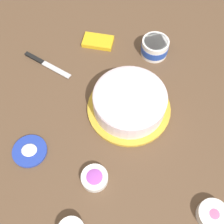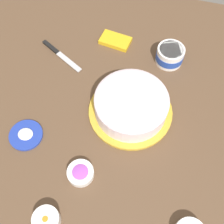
{
  "view_description": "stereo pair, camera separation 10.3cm",
  "coord_description": "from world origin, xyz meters",
  "px_view_note": "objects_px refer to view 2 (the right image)",
  "views": [
    {
      "loc": [
        -0.07,
        0.48,
        0.93
      ],
      "look_at": [
        -0.03,
        -0.02,
        0.04
      ],
      "focal_mm": 44.75,
      "sensor_mm": 36.0,
      "label": 1
    },
    {
      "loc": [
        -0.17,
        0.47,
        0.93
      ],
      "look_at": [
        -0.03,
        -0.02,
        0.04
      ],
      "focal_mm": 44.75,
      "sensor_mm": 36.0,
      "label": 2
    }
  ],
  "objects_px": {
    "frosted_cake": "(131,105)",
    "spreading_knife": "(58,53)",
    "sprinkle_bowl_orange": "(46,220)",
    "candy_box_lower": "(115,41)",
    "sprinkle_bowl_rainbow": "(81,173)",
    "frosting_tub": "(170,55)",
    "frosting_tub_lid": "(26,135)"
  },
  "relations": [
    {
      "from": "frosted_cake",
      "to": "spreading_knife",
      "type": "xyz_separation_m",
      "value": [
        0.37,
        -0.2,
        -0.05
      ]
    },
    {
      "from": "frosted_cake",
      "to": "sprinkle_bowl_orange",
      "type": "distance_m",
      "value": 0.48
    },
    {
      "from": "frosted_cake",
      "to": "sprinkle_bowl_orange",
      "type": "height_order",
      "value": "frosted_cake"
    },
    {
      "from": "candy_box_lower",
      "to": "sprinkle_bowl_rainbow",
      "type": "bearing_deg",
      "value": 101.53
    },
    {
      "from": "frosting_tub",
      "to": "candy_box_lower",
      "type": "bearing_deg",
      "value": -9.89
    },
    {
      "from": "frosted_cake",
      "to": "sprinkle_bowl_orange",
      "type": "relative_size",
      "value": 3.77
    },
    {
      "from": "frosting_tub_lid",
      "to": "sprinkle_bowl_orange",
      "type": "bearing_deg",
      "value": 126.23
    },
    {
      "from": "frosting_tub",
      "to": "sprinkle_bowl_rainbow",
      "type": "bearing_deg",
      "value": 70.46
    },
    {
      "from": "spreading_knife",
      "to": "sprinkle_bowl_rainbow",
      "type": "bearing_deg",
      "value": 118.9
    },
    {
      "from": "frosted_cake",
      "to": "sprinkle_bowl_rainbow",
      "type": "relative_size",
      "value": 3.53
    },
    {
      "from": "frosting_tub",
      "to": "sprinkle_bowl_rainbow",
      "type": "xyz_separation_m",
      "value": [
        0.2,
        0.57,
        -0.02
      ]
    },
    {
      "from": "frosting_tub",
      "to": "candy_box_lower",
      "type": "height_order",
      "value": "frosting_tub"
    },
    {
      "from": "frosting_tub",
      "to": "sprinkle_bowl_orange",
      "type": "relative_size",
      "value": 1.36
    },
    {
      "from": "frosted_cake",
      "to": "spreading_knife",
      "type": "distance_m",
      "value": 0.42
    },
    {
      "from": "spreading_knife",
      "to": "candy_box_lower",
      "type": "xyz_separation_m",
      "value": [
        -0.22,
        -0.13,
        0.0
      ]
    },
    {
      "from": "sprinkle_bowl_rainbow",
      "to": "frosting_tub_lid",
      "type": "bearing_deg",
      "value": -19.4
    },
    {
      "from": "spreading_knife",
      "to": "candy_box_lower",
      "type": "height_order",
      "value": "candy_box_lower"
    },
    {
      "from": "spreading_knife",
      "to": "sprinkle_bowl_rainbow",
      "type": "distance_m",
      "value": 0.55
    },
    {
      "from": "frosting_tub_lid",
      "to": "sprinkle_bowl_rainbow",
      "type": "xyz_separation_m",
      "value": [
        -0.24,
        0.08,
        0.01
      ]
    },
    {
      "from": "frosting_tub",
      "to": "frosting_tub_lid",
      "type": "bearing_deg",
      "value": 47.72
    },
    {
      "from": "candy_box_lower",
      "to": "frosting_tub_lid",
      "type": "bearing_deg",
      "value": 77.14
    },
    {
      "from": "frosting_tub",
      "to": "spreading_knife",
      "type": "xyz_separation_m",
      "value": [
        0.47,
        0.09,
        -0.03
      ]
    },
    {
      "from": "sprinkle_bowl_rainbow",
      "to": "candy_box_lower",
      "type": "xyz_separation_m",
      "value": [
        0.04,
        -0.61,
        -0.01
      ]
    },
    {
      "from": "sprinkle_bowl_orange",
      "to": "frosted_cake",
      "type": "bearing_deg",
      "value": -109.29
    },
    {
      "from": "frosting_tub_lid",
      "to": "sprinkle_bowl_orange",
      "type": "relative_size",
      "value": 1.45
    },
    {
      "from": "frosting_tub_lid",
      "to": "candy_box_lower",
      "type": "relative_size",
      "value": 0.93
    },
    {
      "from": "frosting_tub",
      "to": "sprinkle_bowl_orange",
      "type": "bearing_deg",
      "value": 70.9
    },
    {
      "from": "sprinkle_bowl_rainbow",
      "to": "sprinkle_bowl_orange",
      "type": "relative_size",
      "value": 1.07
    },
    {
      "from": "frosting_tub_lid",
      "to": "frosted_cake",
      "type": "bearing_deg",
      "value": -150.08
    },
    {
      "from": "spreading_knife",
      "to": "sprinkle_bowl_orange",
      "type": "relative_size",
      "value": 2.56
    },
    {
      "from": "sprinkle_bowl_rainbow",
      "to": "sprinkle_bowl_orange",
      "type": "height_order",
      "value": "sprinkle_bowl_orange"
    },
    {
      "from": "sprinkle_bowl_orange",
      "to": "candy_box_lower",
      "type": "height_order",
      "value": "sprinkle_bowl_orange"
    }
  ]
}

